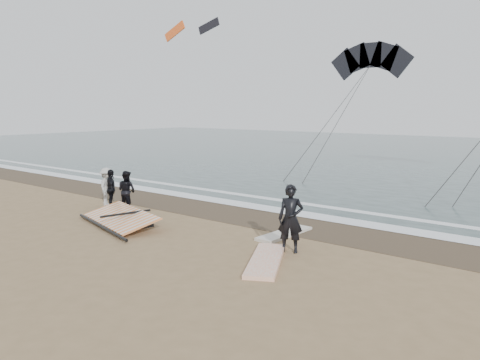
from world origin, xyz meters
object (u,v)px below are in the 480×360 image
Objects in this scene: man_main at (291,219)px; board_white at (266,260)px; board_cream at (284,234)px; sail_rig at (123,219)px.

board_white is (-0.02, -1.15, -0.89)m from man_main.
board_cream is at bearing 103.17° from man_main.
board_white is at bearing -64.03° from board_cream.
man_main reaches higher than board_white.
sail_rig is (-5.15, -2.25, 0.15)m from board_cream.
board_white is 0.68× the size of sail_rig.
board_cream is 0.57× the size of sail_rig.
man_main is 0.48× the size of sail_rig.
board_white reaches higher than board_cream.
board_white is 1.20× the size of board_cream.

